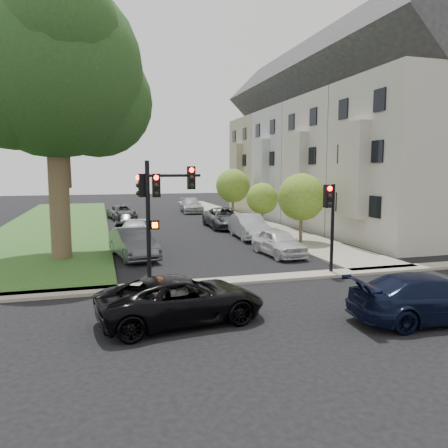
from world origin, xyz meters
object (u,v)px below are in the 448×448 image
object	(u,v)px
car_parked_1	(249,226)
car_parked_2	(225,218)
eucalyptus	(52,69)
car_parked_8	(122,212)
car_cross_near	(182,299)
car_parked_5	(133,243)
small_tree_b	(262,199)
car_cross_far	(429,298)
traffic_signal_secondary	(330,212)
car_parked_6	(135,234)
car_parked_0	(279,242)
small_tree_a	(301,197)
car_parked_4	(191,206)
traffic_signal_main	(158,200)
small_tree_c	(233,186)
car_parked_7	(126,221)

from	to	relation	value
car_parked_1	car_parked_2	world-z (taller)	car_parked_1
eucalyptus	car_parked_8	bearing A→B (deg)	77.63
car_cross_near	car_parked_5	size ratio (longest dim) A/B	1.07
small_tree_b	car_cross_far	world-z (taller)	small_tree_b
eucalyptus	car_parked_1	xyz separation A→B (m)	(11.43, 4.08, -8.49)
traffic_signal_secondary	car_parked_6	distance (m)	12.59
car_parked_0	traffic_signal_secondary	bearing A→B (deg)	-88.19
small_tree_b	small_tree_a	bearing A→B (deg)	-90.00
car_parked_6	car_parked_8	distance (m)	14.42
traffic_signal_secondary	car_cross_near	bearing A→B (deg)	-149.89
car_parked_4	small_tree_b	bearing A→B (deg)	-77.08
car_parked_2	car_cross_near	bearing A→B (deg)	-108.47
small_tree_a	car_parked_1	distance (m)	4.33
small_tree_b	car_parked_2	world-z (taller)	small_tree_b
car_cross_near	car_cross_far	xyz separation A→B (m)	(7.14, -1.93, 0.02)
car_parked_0	car_parked_6	xyz separation A→B (m)	(-7.04, 5.44, -0.02)
small_tree_a	traffic_signal_secondary	bearing A→B (deg)	-106.98
car_cross_near	car_cross_far	distance (m)	7.39
traffic_signal_main	car_parked_2	world-z (taller)	traffic_signal_main
car_cross_near	car_parked_8	world-z (taller)	car_cross_near
small_tree_a	car_parked_2	bearing A→B (deg)	105.49
car_cross_near	car_parked_6	xyz separation A→B (m)	(-0.24, 14.11, -0.01)
car_parked_0	car_parked_2	distance (m)	11.51
car_parked_2	car_parked_8	world-z (taller)	car_parked_2
small_tree_c	car_parked_7	size ratio (longest dim) A/B	1.12
eucalyptus	car_cross_far	distance (m)	18.95
car_parked_4	eucalyptus	bearing A→B (deg)	-112.89
eucalyptus	small_tree_a	bearing A→B (deg)	4.40
car_parked_5	car_parked_8	size ratio (longest dim) A/B	1.01
small_tree_a	traffic_signal_secondary	world-z (taller)	small_tree_a
traffic_signal_secondary	car_parked_5	bearing A→B (deg)	143.09
car_parked_1	car_parked_7	distance (m)	9.93
car_parked_2	car_parked_8	bearing A→B (deg)	132.67
car_parked_7	car_parked_8	xyz separation A→B (m)	(0.10, 7.47, -0.06)
small_tree_c	car_parked_8	size ratio (longest dim) A/B	1.00
car_parked_0	car_parked_7	bearing A→B (deg)	116.29
small_tree_a	traffic_signal_secondary	distance (m)	7.79
small_tree_a	car_parked_6	size ratio (longest dim) A/B	0.91
car_parked_0	car_parked_6	size ratio (longest dim) A/B	0.87
traffic_signal_main	car_parked_6	distance (m)	10.23
traffic_signal_secondary	car_parked_1	bearing A→B (deg)	90.16
car_cross_near	small_tree_c	bearing A→B (deg)	-28.37
car_cross_far	car_parked_4	distance (m)	35.04
eucalyptus	traffic_signal_main	size ratio (longest dim) A/B	2.80
car_cross_far	car_parked_4	bearing A→B (deg)	2.80
small_tree_b	car_parked_8	bearing A→B (deg)	133.55
small_tree_a	car_cross_far	size ratio (longest dim) A/B	0.88
small_tree_a	car_parked_4	distance (m)	21.70
small_tree_b	car_parked_1	size ratio (longest dim) A/B	0.74
car_parked_2	car_parked_4	distance (m)	12.93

